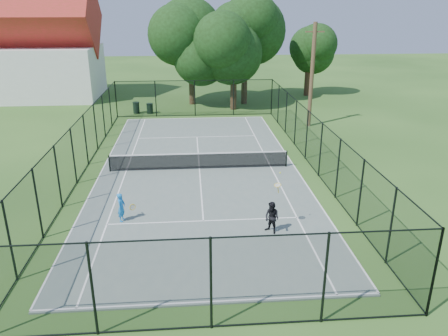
{
  "coord_description": "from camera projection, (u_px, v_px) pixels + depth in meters",
  "views": [
    {
      "loc": [
        -0.46,
        -23.25,
        8.81
      ],
      "look_at": [
        1.16,
        -3.0,
        1.2
      ],
      "focal_mm": 35.0,
      "sensor_mm": 36.0,
      "label": 1
    }
  ],
  "objects": [
    {
      "name": "tree_far_right",
      "position": [
        309.0,
        56.0,
        43.9
      ],
      "size": [
        4.87,
        4.87,
        6.44
      ],
      "color": "#332114",
      "rests_on": "ground"
    },
    {
      "name": "tree_near_right",
      "position": [
        245.0,
        38.0,
        39.46
      ],
      "size": [
        6.86,
        6.86,
        9.46
      ],
      "color": "#332114",
      "rests_on": "ground"
    },
    {
      "name": "player_black",
      "position": [
        272.0,
        218.0,
        17.65
      ],
      "size": [
        0.82,
        0.9,
        2.49
      ],
      "color": "black",
      "rests_on": "tennis_court"
    },
    {
      "name": "player_blue",
      "position": [
        121.0,
        207.0,
        18.66
      ],
      "size": [
        0.79,
        0.53,
        1.27
      ],
      "color": "blue",
      "rests_on": "tennis_court"
    },
    {
      "name": "utility_pole",
      "position": [
        312.0,
        75.0,
        32.51
      ],
      "size": [
        1.4,
        0.3,
        7.69
      ],
      "color": "#4C3823",
      "rests_on": "ground"
    },
    {
      "name": "tennis_court",
      "position": [
        199.0,
        169.0,
        24.82
      ],
      "size": [
        11.0,
        24.0,
        0.06
      ],
      "primitive_type": "cube",
      "color": "slate",
      "rests_on": "ground"
    },
    {
      "name": "tennis_net",
      "position": [
        199.0,
        160.0,
        24.63
      ],
      "size": [
        10.08,
        0.08,
        0.95
      ],
      "color": "black",
      "rests_on": "tennis_court"
    },
    {
      "name": "tree_near_left",
      "position": [
        191.0,
        50.0,
        39.63
      ],
      "size": [
        6.16,
        6.16,
        8.03
      ],
      "color": "#332114",
      "rests_on": "ground"
    },
    {
      "name": "building",
      "position": [
        17.0,
        47.0,
        42.37
      ],
      "size": [
        15.3,
        8.15,
        11.87
      ],
      "color": "silver",
      "rests_on": "ground"
    },
    {
      "name": "tree_near_mid",
      "position": [
        234.0,
        49.0,
        37.42
      ],
      "size": [
        6.56,
        6.56,
        8.58
      ],
      "color": "#332114",
      "rests_on": "ground"
    },
    {
      "name": "trash_bin_right",
      "position": [
        150.0,
        108.0,
        37.59
      ],
      "size": [
        0.58,
        0.58,
        0.87
      ],
      "color": "black",
      "rests_on": "ground"
    },
    {
      "name": "ground",
      "position": [
        199.0,
        170.0,
        24.83
      ],
      "size": [
        120.0,
        120.0,
        0.0
      ],
      "primitive_type": "plane",
      "color": "#284D1A"
    },
    {
      "name": "fence",
      "position": [
        199.0,
        145.0,
        24.31
      ],
      "size": [
        13.1,
        26.1,
        3.0
      ],
      "color": "black",
      "rests_on": "ground"
    },
    {
      "name": "trash_bin_left",
      "position": [
        136.0,
        108.0,
        37.63
      ],
      "size": [
        0.58,
        0.58,
        0.98
      ],
      "color": "black",
      "rests_on": "ground"
    }
  ]
}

